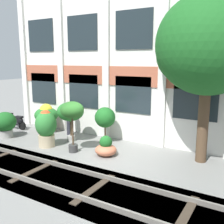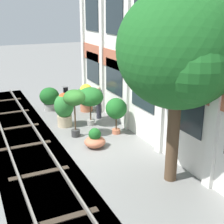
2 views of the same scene
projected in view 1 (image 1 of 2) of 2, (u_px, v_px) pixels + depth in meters
name	position (u px, v px, depth m)	size (l,w,h in m)	color
ground_plane	(105.00, 157.00, 10.48)	(80.00, 80.00, 0.00)	slate
apartment_facade	(136.00, 56.00, 11.94)	(14.56, 0.64, 8.04)	silver
rail_tracks	(66.00, 184.00, 8.51)	(22.20, 2.80, 0.43)	#423F3A
broadleaf_tree	(208.00, 48.00, 9.26)	(3.93, 3.74, 6.18)	#4C3826
potted_plant_wide_bowl	(106.00, 148.00, 10.66)	(0.89, 0.89, 0.83)	#B76647
potted_plant_glazed_jar	(46.00, 126.00, 11.64)	(0.94, 0.94, 1.67)	tan
potted_plant_low_pan	(70.00, 112.00, 12.35)	(1.27, 1.27, 1.90)	gray
potted_plant_stone_basin	(5.00, 123.00, 13.09)	(1.09, 1.09, 1.29)	gray
potted_plant_ribbed_drum	(46.00, 116.00, 14.06)	(1.26, 1.26, 1.54)	#B76647
potted_plant_tall_urn	(72.00, 113.00, 10.79)	(0.98, 0.98, 2.17)	#333333
potted_plant_terracotta_small	(105.00, 118.00, 12.19)	(0.96, 0.96, 1.69)	#B76647
scooter_near_curb	(17.00, 122.00, 14.70)	(1.38, 0.50, 0.98)	black
resident_by_doorway	(69.00, 118.00, 13.46)	(0.34, 0.45, 1.70)	#282833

